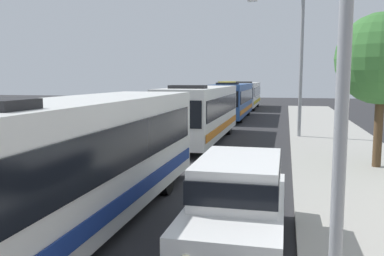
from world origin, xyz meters
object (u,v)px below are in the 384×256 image
at_px(white_suv, 238,200).
at_px(streetlamp_mid, 302,49).
at_px(box_truck_oncoming, 228,92).
at_px(bus_second_in_line, 202,111).
at_px(bus_fourth_in_line, 247,94).
at_px(bus_lead, 83,157).
at_px(bus_middle, 233,99).
at_px(roadside_tree, 382,59).

relative_size(white_suv, streetlamp_mid, 0.59).
distance_m(white_suv, box_truck_oncoming, 48.90).
distance_m(bus_second_in_line, bus_fourth_in_line, 26.52).
bearing_deg(white_suv, bus_fourth_in_line, 95.20).
relative_size(bus_lead, white_suv, 2.30).
relative_size(bus_fourth_in_line, streetlamp_mid, 1.35).
distance_m(bus_second_in_line, white_suv, 14.63).
bearing_deg(bus_lead, box_truck_oncoming, 93.94).
bearing_deg(streetlamp_mid, white_suv, -95.95).
bearing_deg(white_suv, bus_middle, 97.61).
bearing_deg(streetlamp_mid, bus_lead, -108.77).
bearing_deg(roadside_tree, bus_lead, -135.21).
height_order(bus_middle, box_truck_oncoming, bus_middle).
relative_size(bus_second_in_line, bus_middle, 0.97).
distance_m(streetlamp_mid, roadside_tree, 8.38).
bearing_deg(bus_second_in_line, box_truck_oncoming, 95.51).
xyz_separation_m(bus_fourth_in_line, box_truck_oncoming, (-3.30, 7.73, 0.01)).
bearing_deg(bus_fourth_in_line, roadside_tree, -75.96).
bearing_deg(streetlamp_mid, roadside_tree, -71.35).
distance_m(bus_fourth_in_line, roadside_tree, 33.32).
bearing_deg(box_truck_oncoming, roadside_tree, -74.13).
bearing_deg(bus_lead, white_suv, -6.63).
distance_m(bus_second_in_line, streetlamp_mid, 6.80).
xyz_separation_m(bus_lead, box_truck_oncoming, (-3.30, 47.96, 0.01)).
relative_size(bus_fourth_in_line, box_truck_oncoming, 1.55).
bearing_deg(bus_second_in_line, bus_lead, -90.00).
xyz_separation_m(white_suv, box_truck_oncoming, (-7.00, 48.39, 0.67)).
bearing_deg(box_truck_oncoming, bus_second_in_line, -84.49).
distance_m(box_truck_oncoming, streetlamp_mid, 33.41).
distance_m(bus_middle, streetlamp_mid, 13.06).
bearing_deg(bus_fourth_in_line, white_suv, -84.80).
relative_size(bus_lead, bus_middle, 0.97).
distance_m(bus_lead, bus_second_in_line, 13.71).
bearing_deg(roadside_tree, bus_fourth_in_line, 104.04).
relative_size(bus_middle, streetlamp_mid, 1.40).
height_order(bus_second_in_line, box_truck_oncoming, bus_second_in_line).
bearing_deg(bus_middle, bus_fourth_in_line, 90.00).
distance_m(bus_lead, white_suv, 3.78).
height_order(bus_second_in_line, streetlamp_mid, streetlamp_mid).
distance_m(bus_middle, roadside_tree, 21.02).
height_order(bus_lead, roadside_tree, roadside_tree).
bearing_deg(bus_middle, white_suv, -82.39).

